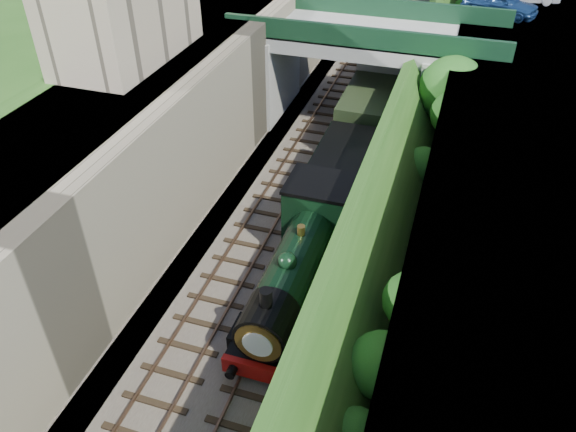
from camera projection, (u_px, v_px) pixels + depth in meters
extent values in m
cube|color=#473F38|center=(340.00, 151.00, 33.91)|extent=(10.00, 90.00, 0.20)
cube|color=#756B56|center=(253.00, 86.00, 33.23)|extent=(1.00, 90.00, 7.00)
cube|color=#262628|center=(199.00, 79.00, 34.09)|extent=(6.00, 90.00, 7.00)
cube|color=#262628|center=(518.00, 129.00, 29.76)|extent=(8.00, 90.00, 6.25)
cube|color=#1E4714|center=(431.00, 124.00, 31.12)|extent=(4.02, 90.00, 6.36)
sphere|color=#194C14|center=(356.00, 432.00, 15.50)|extent=(1.40, 1.40, 1.40)
sphere|color=#194C14|center=(382.00, 365.00, 16.75)|extent=(2.12, 2.12, 2.12)
sphere|color=#194C14|center=(413.00, 301.00, 17.76)|extent=(1.95, 1.95, 1.95)
sphere|color=#194C14|center=(358.00, 298.00, 22.79)|extent=(2.03, 2.03, 2.03)
sphere|color=#194C14|center=(385.00, 241.00, 24.47)|extent=(2.02, 2.02, 2.02)
sphere|color=#194C14|center=(423.00, 165.00, 26.76)|extent=(1.81, 1.81, 1.81)
sphere|color=#194C14|center=(453.00, 114.00, 27.74)|extent=(2.29, 2.29, 2.29)
sphere|color=#194C14|center=(462.00, 82.00, 30.18)|extent=(1.96, 1.96, 1.96)
sphere|color=#194C14|center=(441.00, 95.00, 32.94)|extent=(1.68, 1.68, 1.68)
sphere|color=#194C14|center=(432.00, 87.00, 36.92)|extent=(2.24, 2.24, 2.24)
sphere|color=#194C14|center=(446.00, 62.00, 38.10)|extent=(2.17, 2.17, 2.17)
sphere|color=#194C14|center=(458.00, 37.00, 39.99)|extent=(2.29, 2.29, 2.29)
sphere|color=#194C14|center=(439.00, 48.00, 44.13)|extent=(2.06, 2.06, 2.06)
sphere|color=#194C14|center=(467.00, 10.00, 43.91)|extent=(2.14, 2.14, 2.14)
sphere|color=#194C14|center=(450.00, 24.00, 47.04)|extent=(1.45, 1.45, 1.45)
sphere|color=#194C14|center=(456.00, 9.00, 49.28)|extent=(1.66, 1.66, 1.66)
sphere|color=#194C14|center=(457.00, 1.00, 52.32)|extent=(1.29, 1.29, 1.29)
cube|color=black|center=(309.00, 144.00, 34.32)|extent=(2.50, 90.00, 0.07)
cube|color=brown|center=(298.00, 140.00, 34.44)|extent=(0.08, 90.00, 0.14)
cube|color=brown|center=(320.00, 144.00, 34.09)|extent=(0.08, 90.00, 0.14)
cube|color=black|center=(360.00, 152.00, 33.53)|extent=(2.50, 90.00, 0.07)
cube|color=brown|center=(348.00, 148.00, 33.65)|extent=(0.08, 90.00, 0.14)
cube|color=brown|center=(372.00, 152.00, 33.30)|extent=(0.08, 90.00, 0.14)
cube|color=gray|center=(370.00, 38.00, 33.48)|extent=(16.00, 6.00, 0.90)
cube|color=#153A22|center=(361.00, 38.00, 30.74)|extent=(16.00, 0.30, 1.20)
cube|color=#153A22|center=(380.00, 8.00, 35.09)|extent=(16.00, 0.30, 1.20)
cube|color=gray|center=(275.00, 72.00, 36.67)|extent=(1.40, 6.40, 5.70)
cube|color=gray|center=(442.00, 93.00, 34.03)|extent=(2.40, 6.40, 5.70)
cube|color=gray|center=(124.00, 16.00, 26.35)|extent=(4.00, 8.00, 4.00)
cylinder|color=black|center=(444.00, 134.00, 31.24)|extent=(0.30, 0.30, 4.40)
sphere|color=#194C14|center=(452.00, 90.00, 29.68)|extent=(3.60, 3.60, 3.60)
sphere|color=#194C14|center=(461.00, 96.00, 30.53)|extent=(2.40, 2.40, 2.40)
imported|color=navy|center=(500.00, 3.00, 34.73)|extent=(4.93, 3.20, 1.56)
cube|color=black|center=(293.00, 301.00, 23.20)|extent=(2.40, 8.40, 0.60)
cube|color=black|center=(300.00, 276.00, 23.63)|extent=(2.70, 10.00, 0.35)
cube|color=maroon|center=(258.00, 372.00, 19.80)|extent=(2.70, 0.25, 0.70)
cylinder|color=black|center=(295.00, 265.00, 22.24)|extent=(1.90, 5.60, 1.90)
cylinder|color=black|center=(267.00, 324.00, 19.73)|extent=(1.96, 1.80, 1.96)
cylinder|color=white|center=(257.00, 345.00, 18.98)|extent=(1.10, 0.05, 1.10)
cylinder|color=black|center=(266.00, 300.00, 19.01)|extent=(0.44, 0.44, 0.90)
sphere|color=black|center=(287.00, 262.00, 20.88)|extent=(0.76, 0.76, 0.76)
cylinder|color=#A57F33|center=(301.00, 231.00, 22.19)|extent=(0.32, 0.32, 0.50)
cube|color=black|center=(319.00, 211.00, 24.90)|extent=(2.75, 2.40, 2.80)
cube|color=black|center=(320.00, 183.00, 24.03)|extent=(2.85, 2.50, 0.15)
cube|color=black|center=(241.00, 334.00, 21.31)|extent=(0.60, 1.40, 0.90)
cube|color=black|center=(304.00, 350.00, 20.70)|extent=(0.60, 1.40, 0.90)
cube|color=black|center=(340.00, 195.00, 29.48)|extent=(2.30, 6.00, 0.50)
cube|color=black|center=(340.00, 191.00, 29.33)|extent=(2.60, 6.00, 0.50)
cube|color=black|center=(341.00, 172.00, 28.61)|extent=(2.70, 6.00, 2.40)
cube|color=black|center=(343.00, 151.00, 27.86)|extent=(2.50, 5.60, 0.20)
cube|color=black|center=(383.00, 98.00, 39.12)|extent=(2.30, 17.00, 0.40)
cube|color=black|center=(383.00, 95.00, 38.97)|extent=(2.50, 17.00, 0.50)
cube|color=#222E1A|center=(385.00, 74.00, 38.07)|extent=(2.80, 18.00, 2.70)
cube|color=slate|center=(388.00, 53.00, 37.17)|extent=(2.90, 18.00, 0.50)
cube|color=black|center=(418.00, 18.00, 53.45)|extent=(2.30, 17.00, 0.40)
cube|color=black|center=(418.00, 15.00, 53.30)|extent=(2.50, 17.00, 0.50)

